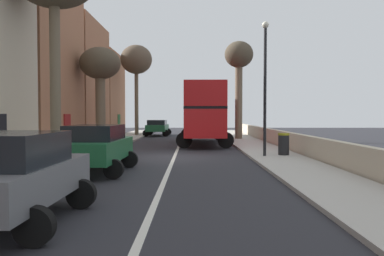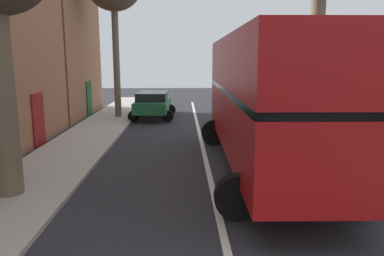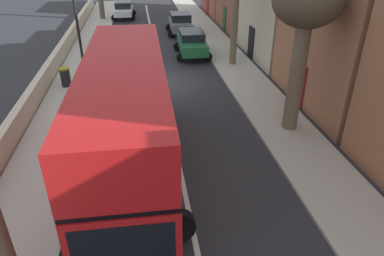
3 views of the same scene
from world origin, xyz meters
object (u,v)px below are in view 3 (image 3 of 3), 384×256
object	(u,v)px
parked_car_green_left_1	(192,42)
parked_car_grey_left_3	(181,23)
litter_bin_right	(65,77)
parked_car_white_right_0	(124,9)
street_tree_left_4	(306,10)
double_decker_bus	(127,112)
lamppost_right	(76,16)

from	to	relation	value
parked_car_green_left_1	parked_car_grey_left_3	bearing A→B (deg)	-89.99
parked_car_green_left_1	litter_bin_right	bearing A→B (deg)	32.68
parked_car_white_right_0	litter_bin_right	xyz separation A→B (m)	(2.80, 19.01, -0.29)
parked_car_green_left_1	street_tree_left_4	distance (m)	12.39
parked_car_white_right_0	parked_car_grey_left_3	bearing A→B (deg)	123.44
double_decker_bus	parked_car_green_left_1	size ratio (longest dim) A/B	2.35
lamppost_right	litter_bin_right	world-z (taller)	lamppost_right
double_decker_bus	lamppost_right	world-z (taller)	lamppost_right
parked_car_grey_left_3	street_tree_left_4	distance (m)	18.49
street_tree_left_4	litter_bin_right	bearing A→B (deg)	-31.71
double_decker_bus	litter_bin_right	size ratio (longest dim) A/B	9.83
parked_car_white_right_0	street_tree_left_4	xyz separation A→B (m)	(-7.57, 25.42, 4.11)
parked_car_white_right_0	parked_car_green_left_1	distance (m)	14.87
street_tree_left_4	litter_bin_right	xyz separation A→B (m)	(10.37, -6.41, -4.40)
double_decker_bus	street_tree_left_4	distance (m)	7.59
parked_car_white_right_0	litter_bin_right	distance (m)	19.22
parked_car_white_right_0	double_decker_bus	bearing A→B (deg)	91.66
parked_car_grey_left_3	litter_bin_right	world-z (taller)	parked_car_grey_left_3
parked_car_white_right_0	parked_car_green_left_1	xyz separation A→B (m)	(-5.00, 14.00, 0.03)
parked_car_white_right_0	street_tree_left_4	distance (m)	26.84
street_tree_left_4	parked_car_grey_left_3	bearing A→B (deg)	-81.79
parked_car_white_right_0	parked_car_green_left_1	bearing A→B (deg)	109.65
parked_car_grey_left_3	street_tree_left_4	size ratio (longest dim) A/B	0.63
double_decker_bus	lamppost_right	distance (m)	9.42
parked_car_grey_left_3	lamppost_right	world-z (taller)	lamppost_right
double_decker_bus	litter_bin_right	bearing A→B (deg)	-67.10
street_tree_left_4	lamppost_right	xyz separation A→B (m)	(9.37, -6.83, -1.24)
street_tree_left_4	lamppost_right	world-z (taller)	lamppost_right
street_tree_left_4	lamppost_right	distance (m)	11.66
parked_car_grey_left_3	parked_car_green_left_1	bearing A→B (deg)	90.01
lamppost_right	litter_bin_right	bearing A→B (deg)	22.68
parked_car_white_right_0	lamppost_right	xyz separation A→B (m)	(1.80, 18.59, 2.87)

